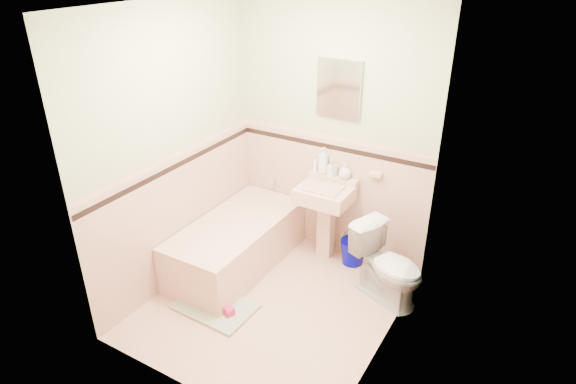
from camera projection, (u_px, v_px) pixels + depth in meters
The scene contains 32 objects.
floor at pixel (274, 303), 4.38m from camera, with size 2.20×2.20×0.00m, color #E1AC93.
ceiling at pixel (269, 5), 3.26m from camera, with size 2.20×2.20×0.00m, color white.
wall_back at pixel (333, 134), 4.67m from camera, with size 2.50×2.50×0.00m, color #F9EACB.
wall_front at pixel (175, 242), 2.97m from camera, with size 2.50×2.50×0.00m, color #F9EACB.
wall_left at pixel (174, 151), 4.27m from camera, with size 2.50×2.50×0.00m, color #F9EACB.
wall_right at pixel (395, 207), 3.37m from camera, with size 2.50×2.50×0.00m, color #F9EACB.
wainscot_back at pixel (330, 195), 4.95m from camera, with size 2.00×2.00×0.00m, color beige.
wainscot_front at pixel (187, 324), 3.27m from camera, with size 2.00×2.00×0.00m, color beige.
wainscot_left at pixel (182, 217), 4.56m from camera, with size 2.20×2.20×0.00m, color beige.
wainscot_right at pixel (385, 283), 3.67m from camera, with size 2.20×2.20×0.00m, color beige.
accent_back at pixel (332, 147), 4.71m from camera, with size 2.00×2.00×0.00m, color black.
accent_front at pixel (179, 258), 3.04m from camera, with size 2.00×2.00×0.00m, color black.
accent_left at pixel (177, 165), 4.32m from camera, with size 2.20×2.20×0.00m, color black.
accent_right at pixel (391, 222), 3.44m from camera, with size 2.20×2.20×0.00m, color black.
cap_back at pixel (332, 137), 4.67m from camera, with size 2.00×2.00×0.00m, color #E1A997.
cap_front at pixel (178, 244), 3.00m from camera, with size 2.00×2.00×0.00m, color #E1A997.
cap_left at pixel (176, 155), 4.28m from camera, with size 2.20×2.20×0.00m, color #E1A997.
cap_right at pixel (393, 210), 3.39m from camera, with size 2.20×2.20×0.00m, color #E1A997.
bathtub at pixel (237, 245), 4.82m from camera, with size 0.70×1.50×0.45m, color #DCAA93.
tub_faucet at pixel (275, 180), 5.19m from camera, with size 0.04×0.04×0.12m, color silver.
sink at pixel (324, 224), 4.84m from camera, with size 0.50×0.48×0.79m, color #DCAA93, non-canonical shape.
sink_faucet at pixel (332, 167), 4.70m from camera, with size 0.02×0.02×0.10m, color silver.
medicine_cabinet at pixel (339, 88), 4.42m from camera, with size 0.42×0.04×0.53m, color white.
soap_dish at pixel (376, 174), 4.56m from camera, with size 0.11×0.07×0.04m, color #DCAA93.
soap_bottle_left at pixel (323, 161), 4.77m from camera, with size 0.10×0.10×0.27m, color #B2B2B2.
soap_bottle_mid at pixel (332, 168), 4.75m from camera, with size 0.07×0.08×0.17m, color #B2B2B2.
soap_bottle_right at pixel (345, 171), 4.69m from camera, with size 0.12×0.12×0.16m, color #B2B2B2.
tube at pixel (315, 166), 4.85m from camera, with size 0.04×0.04×0.12m, color white.
toilet at pixel (389, 265), 4.31m from camera, with size 0.38×0.67×0.69m, color white.
bucket at pixel (353, 252), 4.89m from camera, with size 0.25×0.25×0.25m, color #00009B, non-canonical shape.
bath_mat at pixel (215, 307), 4.32m from camera, with size 0.68×0.45×0.03m, color gray.
shoe at pixel (227, 309), 4.22m from camera, with size 0.16×0.07×0.06m, color #BF1E59.
Camera 1 is at (1.86, -2.93, 2.85)m, focal length 30.72 mm.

